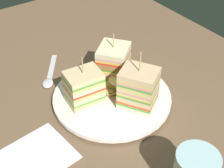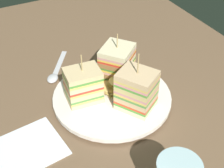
{
  "view_description": "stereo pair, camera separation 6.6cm",
  "coord_description": "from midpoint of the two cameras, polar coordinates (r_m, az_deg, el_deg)",
  "views": [
    {
      "loc": [
        -41.98,
        29.26,
        45.98
      ],
      "look_at": [
        0.0,
        0.0,
        4.69
      ],
      "focal_mm": 51.54,
      "sensor_mm": 36.0,
      "label": 1
    },
    {
      "loc": [
        -45.38,
        23.64,
        45.98
      ],
      "look_at": [
        0.0,
        0.0,
        4.69
      ],
      "focal_mm": 51.54,
      "sensor_mm": 36.0,
      "label": 2
    }
  ],
  "objects": [
    {
      "name": "napkin",
      "position": [
        0.61,
        -11.86,
        -11.29
      ],
      "size": [
        12.49,
        13.9,
        0.5
      ],
      "primitive_type": "cube",
      "rotation": [
        0.0,
        0.0,
        0.12
      ],
      "color": "white",
      "rests_on": "ground_plane"
    },
    {
      "name": "spoon",
      "position": [
        0.76,
        -7.73,
        1.7
      ],
      "size": [
        12.42,
        9.17,
        1.0
      ],
      "rotation": [
        0.0,
        0.0,
        2.55
      ],
      "color": "silver",
      "rests_on": "ground_plane"
    },
    {
      "name": "ground_plane",
      "position": [
        0.69,
        2.71,
        -3.71
      ],
      "size": [
        112.82,
        80.88,
        1.8
      ],
      "primitive_type": "cube",
      "color": "brown"
    },
    {
      "name": "chip_pile",
      "position": [
        0.67,
        3.38,
        -0.59
      ],
      "size": [
        6.66,
        6.9,
        3.47
      ],
      "color": "#E3C973",
      "rests_on": "plate"
    },
    {
      "name": "sandwich_wedge_0",
      "position": [
        0.63,
        7.33,
        -1.26
      ],
      "size": [
        8.98,
        8.6,
        12.68
      ],
      "rotation": [
        0.0,
        0.0,
        6.84
      ],
      "color": "beige",
      "rests_on": "plate"
    },
    {
      "name": "sandwich_wedge_2",
      "position": [
        0.64,
        -2.18,
        -0.37
      ],
      "size": [
        5.93,
        7.45,
        10.95
      ],
      "rotation": [
        0.0,
        0.0,
        10.9
      ],
      "color": "beige",
      "rests_on": "plate"
    },
    {
      "name": "plate",
      "position": [
        0.68,
        2.76,
        -2.52
      ],
      "size": [
        24.94,
        24.94,
        1.69
      ],
      "color": "white",
      "rests_on": "ground_plane"
    },
    {
      "name": "sandwich_wedge_1",
      "position": [
        0.7,
        3.58,
        3.52
      ],
      "size": [
        9.14,
        9.26,
        11.36
      ],
      "rotation": [
        0.0,
        0.0,
        8.55
      ],
      "color": "#DBC27B",
      "rests_on": "plate"
    }
  ]
}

